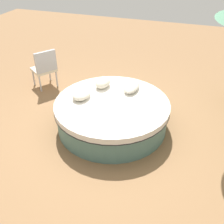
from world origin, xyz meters
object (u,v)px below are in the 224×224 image
object	(u,v)px
throw_pillow_0	(131,87)
throw_pillow_1	(103,82)
throw_pillow_2	(81,94)
patio_chair	(45,67)
round_bed	(112,114)

from	to	relation	value
throw_pillow_0	throw_pillow_1	size ratio (longest dim) A/B	1.29
throw_pillow_2	throw_pillow_1	bearing A→B (deg)	-22.94
throw_pillow_1	throw_pillow_2	size ratio (longest dim) A/B	0.95
throw_pillow_2	patio_chair	size ratio (longest dim) A/B	0.45
throw_pillow_0	throw_pillow_2	bearing A→B (deg)	126.20
throw_pillow_0	throw_pillow_2	world-z (taller)	throw_pillow_2
round_bed	throw_pillow_0	size ratio (longest dim) A/B	4.08
round_bed	throw_pillow_2	size ratio (longest dim) A/B	5.00
round_bed	throw_pillow_1	xyz separation A→B (m)	(0.52, 0.38, 0.38)
throw_pillow_0	throw_pillow_2	size ratio (longest dim) A/B	1.23
throw_pillow_2	patio_chair	distance (m)	1.80
throw_pillow_0	patio_chair	bearing A→B (deg)	79.06
throw_pillow_1	throw_pillow_0	bearing A→B (deg)	-84.64
round_bed	throw_pillow_1	bearing A→B (deg)	36.17
throw_pillow_1	round_bed	bearing A→B (deg)	-143.83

